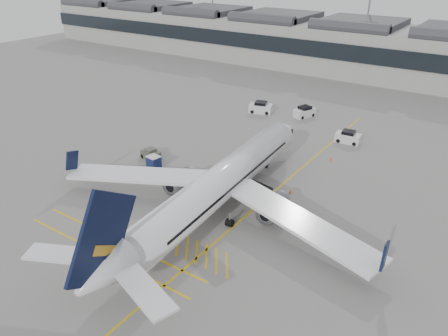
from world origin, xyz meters
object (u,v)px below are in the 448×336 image
Objects in this scene: airliner_main at (218,186)px; baggage_cart_a at (250,167)px; pushback_tug at (151,154)px; belt_loader at (247,188)px; ramp_agent_a at (213,181)px; ramp_agent_b at (223,195)px.

airliner_main reaches higher than baggage_cart_a.
pushback_tug is at bearing 154.87° from airliner_main.
ramp_agent_a is at bearing 170.16° from belt_loader.
belt_loader is 2.56× the size of baggage_cart_a.
baggage_cart_a is (-1.77, 10.08, -2.34)m from airliner_main.
ramp_agent_b is (-0.64, 2.01, -2.38)m from airliner_main.
belt_loader is at bearing 7.94° from pushback_tug.
baggage_cart_a is 8.15m from ramp_agent_b.
airliner_main reaches higher than belt_loader.
baggage_cart_a is 1.25× the size of ramp_agent_a.
airliner_main reaches higher than pushback_tug.
belt_loader reaches higher than ramp_agent_a.
airliner_main is 7.84× the size of belt_loader.
ramp_agent_a is at bearing 127.38° from airliner_main.
baggage_cart_a is 6.11m from ramp_agent_a.
ramp_agent_b is 0.60× the size of pushback_tug.
baggage_cart_a reaches higher than ramp_agent_a.
ramp_agent_b is at bearing 103.73° from airliner_main.
pushback_tug is (-15.33, 4.16, -0.23)m from ramp_agent_b.
airliner_main is at bearing -10.70° from pushback_tug.
ramp_agent_a is (-3.80, 4.32, -2.46)m from airliner_main.
ramp_agent_a is at bearing -87.97° from baggage_cart_a.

